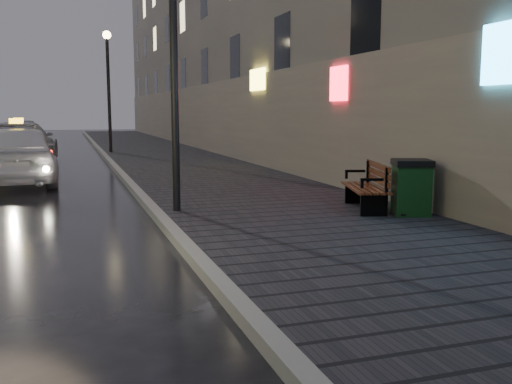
# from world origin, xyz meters

# --- Properties ---
(ground) EXTENTS (120.00, 120.00, 0.00)m
(ground) POSITION_xyz_m (0.00, 0.00, 0.00)
(ground) COLOR black
(ground) RESTS_ON ground
(sidewalk) EXTENTS (4.60, 58.00, 0.15)m
(sidewalk) POSITION_xyz_m (3.90, 21.00, 0.07)
(sidewalk) COLOR black
(sidewalk) RESTS_ON ground
(curb) EXTENTS (0.20, 58.00, 0.15)m
(curb) POSITION_xyz_m (1.50, 21.00, 0.07)
(curb) COLOR slate
(curb) RESTS_ON ground
(building_near) EXTENTS (1.80, 50.00, 13.00)m
(building_near) POSITION_xyz_m (7.10, 25.00, 6.50)
(building_near) COLOR #605B54
(building_near) RESTS_ON ground
(lamp_near) EXTENTS (0.36, 0.36, 5.28)m
(lamp_near) POSITION_xyz_m (1.85, 6.00, 3.49)
(lamp_near) COLOR black
(lamp_near) RESTS_ON sidewalk
(lamp_far) EXTENTS (0.36, 0.36, 5.28)m
(lamp_far) POSITION_xyz_m (1.85, 22.00, 3.49)
(lamp_far) COLOR black
(lamp_far) RESTS_ON sidewalk
(bench) EXTENTS (1.05, 1.80, 0.87)m
(bench) POSITION_xyz_m (5.25, 4.99, 0.59)
(bench) COLOR black
(bench) RESTS_ON sidewalk
(trash_bin) EXTENTS (0.82, 0.82, 0.97)m
(trash_bin) POSITION_xyz_m (5.69, 4.28, 0.64)
(trash_bin) COLOR black
(trash_bin) RESTS_ON sidewalk
(taxi_near) EXTENTS (2.17, 4.88, 1.63)m
(taxi_near) POSITION_xyz_m (-1.27, 12.25, 0.81)
(taxi_near) COLOR white
(taxi_near) RESTS_ON ground
(taxi_mid) EXTENTS (2.74, 5.63, 1.58)m
(taxi_mid) POSITION_xyz_m (-1.66, 18.46, 0.79)
(taxi_mid) COLOR silver
(taxi_mid) RESTS_ON ground
(car_far) EXTENTS (1.76, 4.13, 1.39)m
(car_far) POSITION_xyz_m (-2.77, 41.01, 0.70)
(car_far) COLOR #A5A6AD
(car_far) RESTS_ON ground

